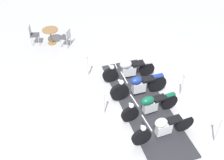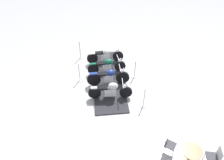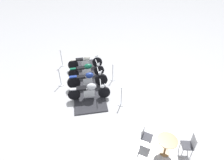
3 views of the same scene
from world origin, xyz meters
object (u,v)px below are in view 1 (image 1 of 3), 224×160
object	(u,v)px
motorcycle_chrome	(128,69)
cafe_chair_near_table	(33,34)
stanchion_right_front	(88,70)
cafe_chair_across_table	(66,37)
motorcycle_forest	(150,105)
cafe_table	(50,33)
stanchion_left_rear	(217,134)
stanchion_right_mid	(104,108)
motorcycle_navy	(138,86)
motorcycle_cream	(163,128)
stanchion_left_mid	(181,90)

from	to	relation	value
motorcycle_chrome	cafe_chair_near_table	size ratio (longest dim) A/B	1.79
motorcycle_chrome	stanchion_right_front	size ratio (longest dim) A/B	1.67
cafe_chair_across_table	motorcycle_forest	bearing A→B (deg)	146.77
cafe_table	cafe_chair_near_table	size ratio (longest dim) A/B	0.75
motorcycle_forest	cafe_chair_near_table	world-z (taller)	cafe_chair_near_table
cafe_chair_near_table	cafe_chair_across_table	xyz separation A→B (m)	(-0.46, 1.55, -0.03)
stanchion_left_rear	cafe_chair_near_table	world-z (taller)	stanchion_left_rear
motorcycle_chrome	cafe_table	xyz separation A→B (m)	(-1.04, -4.34, 0.03)
motorcycle_chrome	cafe_chair_near_table	distance (m)	5.11
motorcycle_chrome	stanchion_left_rear	bearing A→B (deg)	115.61
cafe_chair_near_table	stanchion_right_front	bearing A→B (deg)	-46.00
stanchion_right_front	cafe_chair_near_table	xyz separation A→B (m)	(-1.13, -3.49, 0.26)
cafe_chair_near_table	cafe_chair_across_table	distance (m)	1.61
stanchion_right_mid	stanchion_left_rear	world-z (taller)	stanchion_left_rear
stanchion_right_mid	cafe_chair_near_table	xyz separation A→B (m)	(-2.82, -5.01, 0.25)
stanchion_left_rear	cafe_table	bearing A→B (deg)	-109.44
motorcycle_navy	motorcycle_forest	world-z (taller)	motorcycle_navy
motorcycle_navy	motorcycle_chrome	bearing A→B (deg)	-89.36
stanchion_right_mid	stanchion_left_rear	xyz separation A→B (m)	(-0.36, 3.79, 0.09)
motorcycle_forest	stanchion_right_mid	bearing A→B (deg)	-23.76
motorcycle_chrome	cafe_chair_across_table	xyz separation A→B (m)	(-1.11, -3.52, 0.00)
motorcycle_navy	stanchion_right_front	distance (m)	2.32
motorcycle_forest	cafe_chair_across_table	world-z (taller)	motorcycle_forest
cafe_table	cafe_chair_near_table	world-z (taller)	cafe_chair_near_table
cafe_chair_near_table	stanchion_right_mid	bearing A→B (deg)	-57.38
cafe_table	motorcycle_cream	bearing A→B (deg)	62.41
motorcycle_cream	stanchion_left_rear	bearing A→B (deg)	152.69
motorcycle_chrome	cafe_chair_near_table	xyz separation A→B (m)	(-0.65, -5.07, 0.04)
motorcycle_cream	cafe_chair_near_table	bearing A→B (deg)	-67.71
stanchion_right_front	motorcycle_chrome	bearing A→B (deg)	107.00
motorcycle_forest	stanchion_left_rear	size ratio (longest dim) A/B	1.46
stanchion_right_front	stanchion_left_mid	distance (m)	3.80
motorcycle_chrome	stanchion_right_front	xyz separation A→B (m)	(0.48, -1.58, -0.22)
motorcycle_cream	stanchion_right_front	size ratio (longest dim) A/B	1.57
motorcycle_forest	stanchion_left_rear	world-z (taller)	stanchion_left_rear
stanchion_left_rear	stanchion_right_mid	bearing A→B (deg)	-84.60
motorcycle_cream	stanchion_left_mid	size ratio (longest dim) A/B	1.50
stanchion_left_mid	motorcycle_navy	bearing A→B (deg)	-66.67
motorcycle_forest	stanchion_right_front	distance (m)	3.18
motorcycle_chrome	motorcycle_cream	size ratio (longest dim) A/B	1.07
stanchion_right_front	stanchion_right_mid	world-z (taller)	stanchion_right_front
cafe_chair_across_table	stanchion_left_rear	bearing A→B (deg)	153.28
motorcycle_navy	stanchion_right_front	size ratio (longest dim) A/B	1.66
motorcycle_navy	cafe_table	bearing A→B (deg)	-61.84
stanchion_right_front	stanchion_left_rear	size ratio (longest dim) A/B	0.93
motorcycle_forest	cafe_chair_near_table	bearing A→B (deg)	-65.22
stanchion_right_front	cafe_chair_across_table	xyz separation A→B (m)	(-1.59, -1.95, 0.22)
motorcycle_forest	cafe_table	world-z (taller)	motorcycle_forest
motorcycle_chrome	motorcycle_cream	distance (m)	3.15
cafe_chair_across_table	stanchion_right_front	bearing A→B (deg)	135.97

